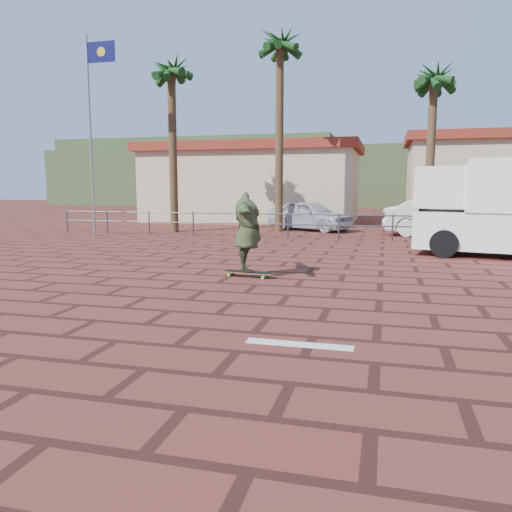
# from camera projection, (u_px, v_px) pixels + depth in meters

# --- Properties ---
(ground) EXTENTS (120.00, 120.00, 0.00)m
(ground) POSITION_uv_depth(u_px,v_px,m) (268.00, 318.00, 7.77)
(ground) COLOR maroon
(ground) RESTS_ON ground
(paint_stripe) EXTENTS (1.40, 0.22, 0.01)m
(paint_stripe) POSITION_uv_depth(u_px,v_px,m) (299.00, 344.00, 6.45)
(paint_stripe) COLOR white
(paint_stripe) RESTS_ON ground
(guardrail) EXTENTS (24.06, 0.06, 1.00)m
(guardrail) POSITION_uv_depth(u_px,v_px,m) (339.00, 222.00, 19.18)
(guardrail) COLOR #47494F
(guardrail) RESTS_ON ground
(flagpole) EXTENTS (1.30, 0.10, 8.00)m
(flagpole) POSITION_uv_depth(u_px,v_px,m) (93.00, 122.00, 20.14)
(flagpole) COLOR gray
(flagpole) RESTS_ON ground
(palm_far_left) EXTENTS (2.40, 2.40, 8.25)m
(palm_far_left) POSITION_uv_depth(u_px,v_px,m) (171.00, 75.00, 21.64)
(palm_far_left) COLOR brown
(palm_far_left) RESTS_ON ground
(palm_left) EXTENTS (2.40, 2.40, 9.45)m
(palm_left) POSITION_uv_depth(u_px,v_px,m) (280.00, 50.00, 21.81)
(palm_left) COLOR brown
(palm_left) RESTS_ON ground
(palm_center) EXTENTS (2.40, 2.40, 7.75)m
(palm_center) POSITION_uv_depth(u_px,v_px,m) (434.00, 82.00, 20.89)
(palm_center) COLOR brown
(palm_center) RESTS_ON ground
(building_west) EXTENTS (12.60, 7.60, 4.50)m
(building_west) POSITION_uv_depth(u_px,v_px,m) (254.00, 183.00, 30.04)
(building_west) COLOR beige
(building_west) RESTS_ON ground
(building_east) EXTENTS (10.60, 6.60, 5.00)m
(building_east) POSITION_uv_depth(u_px,v_px,m) (500.00, 178.00, 28.44)
(building_east) COLOR beige
(building_east) RESTS_ON ground
(hill_front) EXTENTS (70.00, 18.00, 6.00)m
(hill_front) POSITION_uv_depth(u_px,v_px,m) (371.00, 178.00, 55.30)
(hill_front) COLOR #384C28
(hill_front) RESTS_ON ground
(hill_back) EXTENTS (35.00, 14.00, 8.00)m
(hill_back) POSITION_uv_depth(u_px,v_px,m) (203.00, 172.00, 66.38)
(hill_back) COLOR #384C28
(hill_back) RESTS_ON ground
(longboard) EXTENTS (1.23, 0.43, 0.12)m
(longboard) POSITION_uv_depth(u_px,v_px,m) (248.00, 273.00, 11.27)
(longboard) COLOR olive
(longboard) RESTS_ON ground
(skateboarder) EXTENTS (1.28, 2.28, 1.80)m
(skateboarder) POSITION_uv_depth(u_px,v_px,m) (248.00, 232.00, 11.15)
(skateboarder) COLOR #354022
(skateboarder) RESTS_ON longboard
(car_silver) EXTENTS (4.47, 3.37, 1.42)m
(car_silver) POSITION_uv_depth(u_px,v_px,m) (310.00, 215.00, 23.29)
(car_silver) COLOR silver
(car_silver) RESTS_ON ground
(car_white) EXTENTS (5.01, 2.09, 1.61)m
(car_white) POSITION_uv_depth(u_px,v_px,m) (446.00, 217.00, 20.34)
(car_white) COLOR white
(car_white) RESTS_ON ground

